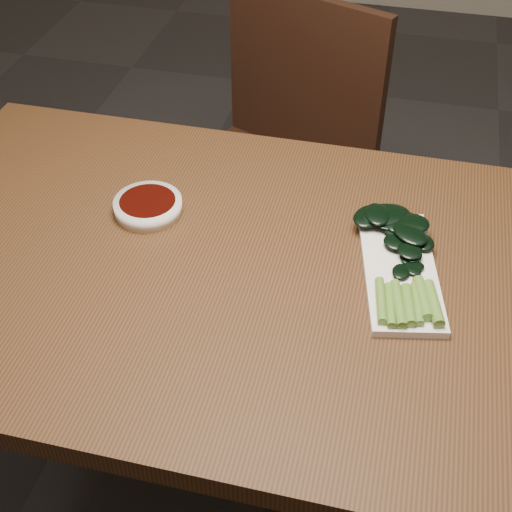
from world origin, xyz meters
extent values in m
plane|color=#2B2828|center=(0.00, 0.00, 0.00)|extent=(6.00, 6.00, 0.00)
cube|color=#472A14|center=(0.00, 0.00, 0.73)|extent=(1.40, 0.80, 0.04)
cylinder|color=#472A14|center=(-0.64, 0.34, 0.35)|extent=(0.05, 0.05, 0.71)
cube|color=black|center=(-0.17, 0.63, 0.43)|extent=(0.60, 0.60, 0.04)
cylinder|color=black|center=(-0.43, 0.52, 0.21)|extent=(0.04, 0.04, 0.41)
cylinder|color=black|center=(-0.06, 0.37, 0.21)|extent=(0.04, 0.04, 0.41)
cylinder|color=black|center=(-0.29, 0.89, 0.21)|extent=(0.04, 0.04, 0.41)
cylinder|color=black|center=(0.09, 0.74, 0.21)|extent=(0.04, 0.04, 0.41)
cube|color=black|center=(-0.10, 0.82, 0.67)|extent=(0.44, 0.20, 0.44)
cylinder|color=white|center=(-0.25, 0.10, 0.76)|extent=(0.12, 0.12, 0.03)
cylinder|color=#310804|center=(-0.25, 0.10, 0.77)|extent=(0.10, 0.10, 0.00)
cube|color=white|center=(0.21, 0.04, 0.76)|extent=(0.17, 0.30, 0.01)
cylinder|color=olive|center=(0.19, -0.05, 0.77)|extent=(0.03, 0.09, 0.01)
cylinder|color=olive|center=(0.20, -0.06, 0.77)|extent=(0.03, 0.09, 0.01)
cylinder|color=olive|center=(0.21, -0.05, 0.77)|extent=(0.03, 0.10, 0.02)
cylinder|color=olive|center=(0.23, -0.05, 0.77)|extent=(0.03, 0.08, 0.02)
cylinder|color=olive|center=(0.24, -0.05, 0.77)|extent=(0.03, 0.09, 0.01)
cylinder|color=olive|center=(0.25, -0.03, 0.77)|extent=(0.04, 0.09, 0.02)
cylinder|color=olive|center=(0.26, -0.04, 0.77)|extent=(0.04, 0.09, 0.02)
ellipsoid|color=black|center=(0.18, 0.14, 0.78)|extent=(0.07, 0.06, 0.01)
ellipsoid|color=black|center=(0.16, 0.16, 0.77)|extent=(0.07, 0.07, 0.01)
ellipsoid|color=black|center=(0.19, 0.09, 0.77)|extent=(0.06, 0.06, 0.01)
ellipsoid|color=black|center=(0.14, 0.15, 0.78)|extent=(0.08, 0.09, 0.01)
ellipsoid|color=black|center=(0.22, 0.07, 0.78)|extent=(0.06, 0.06, 0.01)
ellipsoid|color=black|center=(0.22, 0.07, 0.77)|extent=(0.05, 0.06, 0.01)
ellipsoid|color=black|center=(0.22, 0.11, 0.78)|extent=(0.08, 0.08, 0.01)
ellipsoid|color=black|center=(0.17, 0.15, 0.78)|extent=(0.11, 0.09, 0.01)
ellipsoid|color=black|center=(0.17, 0.15, 0.78)|extent=(0.05, 0.05, 0.01)
ellipsoid|color=black|center=(0.24, 0.10, 0.77)|extent=(0.06, 0.06, 0.01)
ellipsoid|color=black|center=(0.16, 0.15, 0.78)|extent=(0.06, 0.07, 0.01)
ellipsoid|color=black|center=(0.20, 0.13, 0.77)|extent=(0.10, 0.10, 0.01)
ellipsoid|color=black|center=(0.19, 0.13, 0.78)|extent=(0.07, 0.07, 0.01)
ellipsoid|color=black|center=(0.21, 0.14, 0.77)|extent=(0.05, 0.08, 0.01)
ellipsoid|color=black|center=(0.22, 0.14, 0.78)|extent=(0.06, 0.06, 0.01)
ellipsoid|color=black|center=(0.20, 0.12, 0.77)|extent=(0.07, 0.06, 0.01)
ellipsoid|color=black|center=(0.23, 0.03, 0.77)|extent=(0.04, 0.04, 0.01)
ellipsoid|color=black|center=(0.21, 0.02, 0.77)|extent=(0.03, 0.04, 0.01)
ellipsoid|color=black|center=(0.23, 0.04, 0.77)|extent=(0.04, 0.03, 0.01)
ellipsoid|color=black|center=(0.22, 0.06, 0.77)|extent=(0.04, 0.04, 0.01)
camera|label=1|loc=(0.18, -0.86, 1.56)|focal=50.00mm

